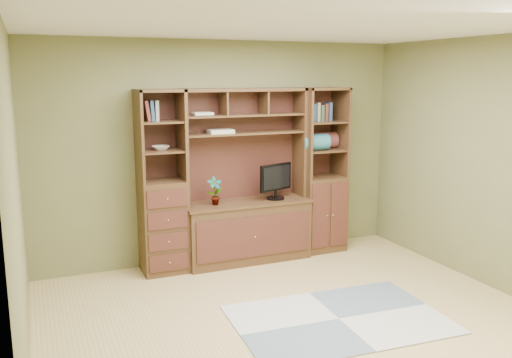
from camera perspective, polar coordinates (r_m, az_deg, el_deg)
name	(u,v)px	position (r m, az deg, el deg)	size (l,w,h in m)	color
room	(301,181)	(4.68, 4.76, -0.23)	(4.60, 4.10, 2.64)	tan
center_hutch	(247,177)	(6.36, -0.99, 0.25)	(1.54, 0.53, 2.05)	#472D18
left_tower	(162,183)	(6.10, -9.87, -0.37)	(0.50, 0.45, 2.05)	#472D18
right_tower	(321,170)	(6.83, 6.88, 0.92)	(0.55, 0.45, 2.05)	#472D18
rug	(339,319)	(5.16, 8.72, -14.38)	(1.90, 1.27, 0.01)	#9AA09F
monitor	(276,175)	(6.47, 2.09, 0.43)	(0.48, 0.22, 0.59)	black
orchid	(215,191)	(6.21, -4.36, -1.27)	(0.17, 0.12, 0.33)	#994034
magazines	(220,131)	(6.26, -3.78, 5.03)	(0.28, 0.21, 0.04)	beige
bowl	(161,148)	(6.04, -10.01, 3.24)	(0.19, 0.19, 0.05)	beige
blanket_teal	(315,142)	(6.67, 6.18, 3.87)	(0.35, 0.20, 0.20)	#2C6C75
blanket_red	(322,140)	(6.88, 6.99, 4.06)	(0.36, 0.20, 0.20)	brown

